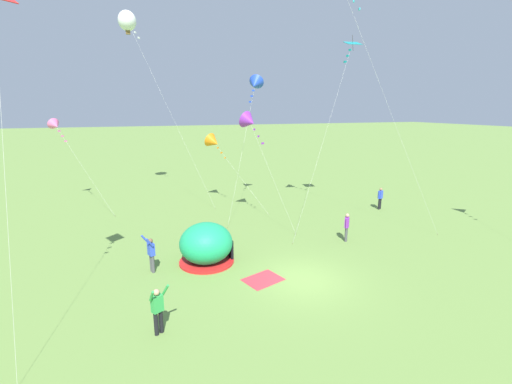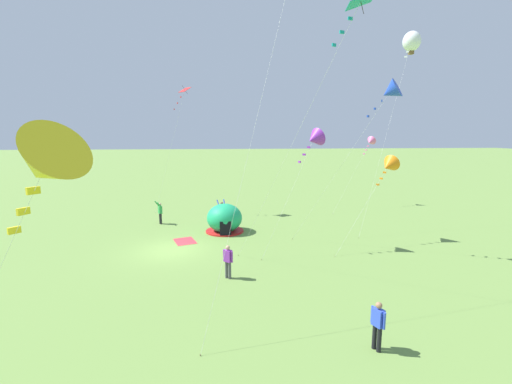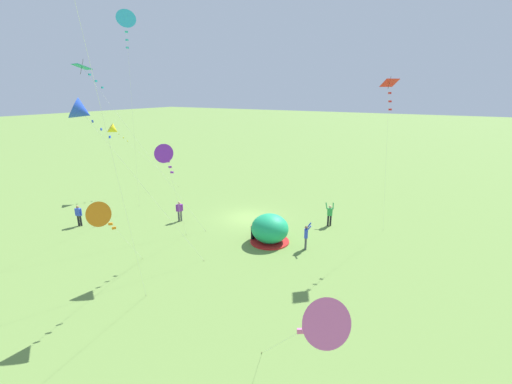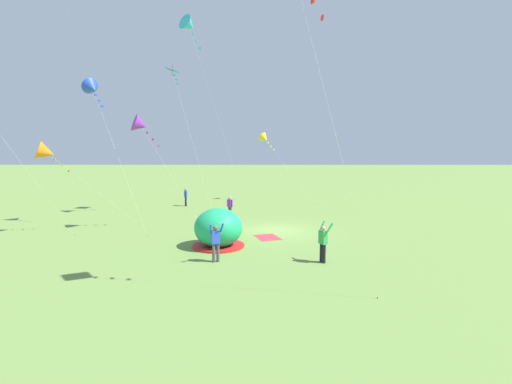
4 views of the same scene
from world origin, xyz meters
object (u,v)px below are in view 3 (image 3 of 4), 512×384
Objects in this scene: kite_teal at (86,72)px; kite_orange at (102,214)px; popup_tent at (270,229)px; person_near_tent at (180,210)px; kite_pink at (321,320)px; person_arms_raised at (330,214)px; kite_purple at (166,155)px; kite_yellow at (114,130)px; kite_red at (389,89)px; person_flying_kite at (306,236)px; person_strolling at (79,215)px; kite_cyan at (126,22)px; kite_blue at (82,112)px.

kite_teal is 2.16× the size of kite_orange.
kite_orange reaches higher than popup_tent.
kite_pink is (-17.22, 14.79, 5.46)m from person_near_tent.
person_arms_raised is 13.98m from kite_purple.
kite_yellow is (7.97, -7.80, -5.00)m from kite_teal.
kite_yellow is at bearing -15.06° from person_near_tent.
kite_red reaches higher than popup_tent.
kite_red is at bearing -166.96° from person_near_tent.
person_flying_kite is (-11.14, -0.27, 0.03)m from person_near_tent.
popup_tent is 0.37× the size of kite_purple.
kite_teal reaches higher than kite_red.
person_strolling is at bearing 37.32° from person_near_tent.
kite_teal reaches higher than kite_yellow.
kite_pink reaches higher than person_strolling.
kite_purple is (6.90, 5.66, 5.89)m from person_flying_kite.
kite_orange is at bearing 56.32° from kite_red.
person_near_tent is 0.30× the size of kite_orange.
kite_cyan reaches higher than kite_pink.
kite_pink reaches higher than kite_orange.
kite_teal is 1.70× the size of kite_yellow.
popup_tent is 9.06m from kite_purple.
kite_cyan is at bearing -62.36° from kite_blue.
kite_blue is (1.73, 3.80, 2.63)m from kite_purple.
kite_pink is 16.03m from kite_blue.
kite_teal is 1.23× the size of kite_blue.
kite_red is at bearing -140.35° from person_flying_kite.
kite_cyan reaches higher than kite_purple.
kite_pink is 1.20× the size of kite_orange.
popup_tent is 0.48× the size of kite_orange.
kite_cyan is at bearing 22.60° from kite_red.
kite_blue reaches higher than kite_orange.
kite_yellow is (21.97, -2.64, 5.71)m from person_flying_kite.
kite_purple is 1.08× the size of kite_pink.
person_strolling is at bearing -22.92° from kite_pink.
person_arms_raised is 10.49m from kite_red.
kite_purple is (10.77, 8.86, -3.72)m from kite_red.
person_near_tent is 0.25× the size of kite_pink.
kite_yellow reaches higher than person_arms_raised.
person_flying_kite is 0.33× the size of kite_orange.
popup_tent is 1.63× the size of person_strolling.
person_flying_kite is 0.18× the size of kite_blue.
kite_orange is at bearing -18.45° from kite_pink.
kite_teal is 7.23m from kite_blue.
kite_blue is (-2.52, 9.19, 8.55)m from person_near_tent.
kite_blue is at bearing 137.79° from kite_yellow.
popup_tent is at bearing -127.45° from kite_purple.
person_arms_raised is 1.10× the size of person_strolling.
kite_blue is (-5.37, 4.30, -2.20)m from kite_teal.
kite_cyan reaches higher than person_near_tent.
kite_teal is 19.76m from kite_red.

